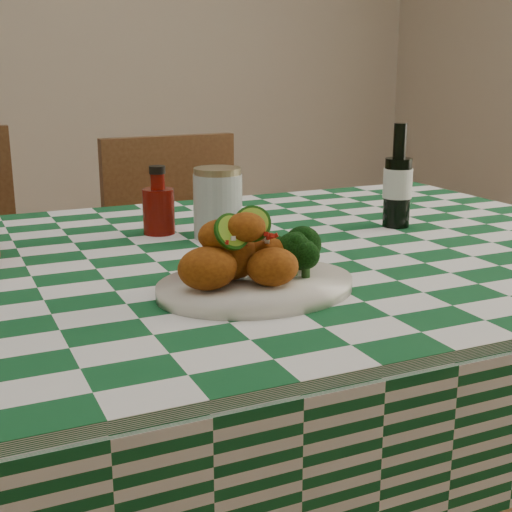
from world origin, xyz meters
name	(u,v)px	position (x,y,z in m)	size (l,w,h in m)	color
dining_table	(216,456)	(0.00, 0.00, 0.39)	(1.66, 1.06, 0.79)	#125027
plate	(256,286)	(-0.02, -0.22, 0.80)	(0.30, 0.23, 0.02)	white
fried_chicken_pile	(243,248)	(-0.04, -0.22, 0.86)	(0.16, 0.12, 0.10)	#91460E
broccoli_side	(298,252)	(0.06, -0.21, 0.84)	(0.09, 0.09, 0.06)	black
ketchup_bottle	(158,200)	(-0.03, 0.20, 0.85)	(0.06, 0.06, 0.13)	#680C05
mason_jar	(218,203)	(0.06, 0.12, 0.85)	(0.09, 0.09, 0.14)	#B2BCBA
beer_bottle	(398,176)	(0.43, 0.06, 0.89)	(0.06, 0.06, 0.21)	black
wooden_chair_right	(195,299)	(0.22, 0.73, 0.45)	(0.41, 0.43, 0.91)	#472814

